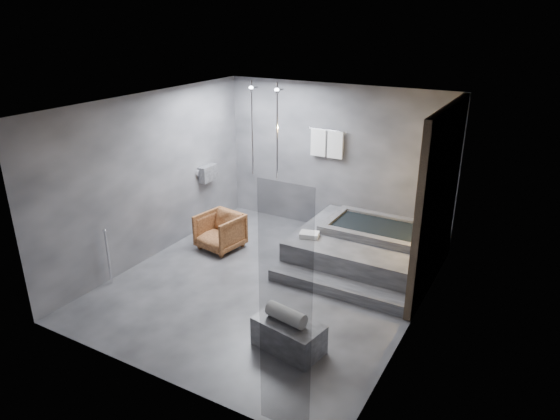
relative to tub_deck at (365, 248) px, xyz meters
The scene contains 7 objects.
room 2.02m from the tub_deck, 118.47° to the right, with size 5.00×5.04×2.82m.
tub_deck is the anchor object (origin of this frame).
tub_step 1.19m from the tub_deck, 90.00° to the right, with size 2.20×0.36×0.18m, color #38383B.
concrete_bench 2.73m from the tub_deck, 89.80° to the right, with size 0.87×0.48×0.39m, color #363739.
driftwood_chair 2.56m from the tub_deck, 162.34° to the right, with size 0.70×0.72×0.66m, color #4A2612.
rolled_towel 2.74m from the tub_deck, 90.54° to the right, with size 0.19×0.19×0.53m, color silver.
deck_towel 1.00m from the tub_deck, 145.12° to the right, with size 0.31×0.23×0.08m, color white.
Camera 1 is at (3.54, -5.89, 3.95)m, focal length 32.00 mm.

